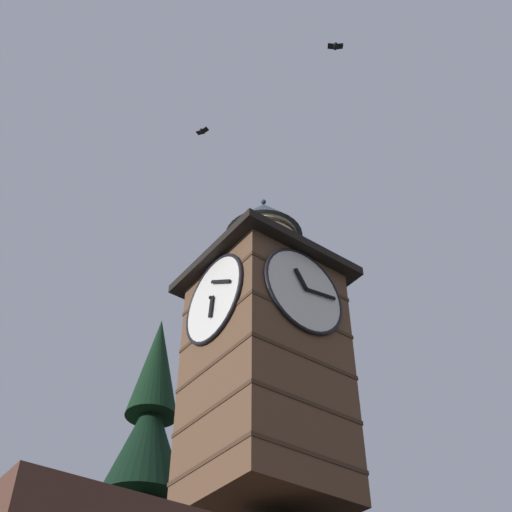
# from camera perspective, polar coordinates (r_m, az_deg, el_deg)

# --- Properties ---
(clock_tower) EXTENTS (3.86, 3.86, 9.66)m
(clock_tower) POSITION_cam_1_polar(r_m,az_deg,el_deg) (17.37, 0.76, -7.89)
(clock_tower) COLOR brown
(clock_tower) RESTS_ON building_main
(flying_bird_high) EXTENTS (0.37, 0.52, 0.15)m
(flying_bird_high) POSITION_cam_1_polar(r_m,az_deg,el_deg) (26.03, -4.55, 10.45)
(flying_bird_high) COLOR black
(flying_bird_low) EXTENTS (0.51, 0.45, 0.16)m
(flying_bird_low) POSITION_cam_1_polar(r_m,az_deg,el_deg) (22.81, 6.72, 17.18)
(flying_bird_low) COLOR black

